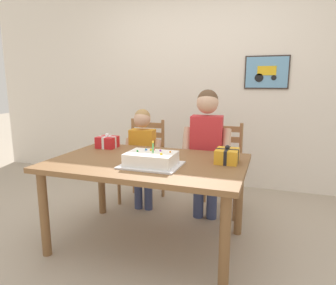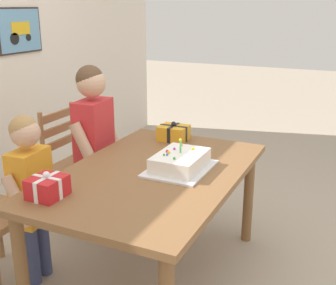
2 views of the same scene
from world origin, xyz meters
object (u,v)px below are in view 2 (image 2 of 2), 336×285
(dining_table, at_px, (153,184))
(chair_right, at_px, (76,165))
(birthday_cake, at_px, (180,162))
(child_younger, at_px, (31,184))
(child_older, at_px, (94,135))
(gift_box_red_large, at_px, (47,187))
(gift_box_beside_cake, at_px, (174,133))

(dining_table, distance_m, chair_right, 1.02)
(birthday_cake, xyz_separation_m, child_younger, (-0.42, 0.79, -0.12))
(dining_table, relative_size, child_older, 1.21)
(chair_right, height_order, child_older, child_older)
(gift_box_red_large, bearing_deg, birthday_cake, -35.91)
(gift_box_red_large, distance_m, gift_box_beside_cake, 1.18)
(dining_table, height_order, birthday_cake, birthday_cake)
(child_younger, bearing_deg, dining_table, -63.17)
(birthday_cake, distance_m, chair_right, 1.15)
(dining_table, xyz_separation_m, child_older, (0.34, 0.65, 0.13))
(gift_box_red_large, xyz_separation_m, child_younger, (0.22, 0.33, -0.13))
(birthday_cake, xyz_separation_m, gift_box_beside_cake, (0.52, 0.28, 0.01))
(dining_table, bearing_deg, gift_box_beside_cake, 12.85)
(birthday_cake, bearing_deg, dining_table, 122.58)
(birthday_cake, relative_size, child_older, 0.34)
(child_younger, bearing_deg, gift_box_red_large, -124.23)
(gift_box_beside_cake, distance_m, child_older, 0.57)
(birthday_cake, relative_size, child_younger, 0.41)
(birthday_cake, height_order, gift_box_red_large, birthday_cake)
(chair_right, bearing_deg, gift_box_red_large, -149.38)
(birthday_cake, bearing_deg, child_younger, 117.90)
(birthday_cake, bearing_deg, child_older, 72.13)
(gift_box_beside_cake, relative_size, child_younger, 0.19)
(gift_box_red_large, distance_m, child_younger, 0.41)
(birthday_cake, relative_size, gift_box_beside_cake, 2.12)
(dining_table, bearing_deg, child_younger, 116.83)
(birthday_cake, distance_m, child_younger, 0.90)
(birthday_cake, xyz_separation_m, chair_right, (0.35, 1.05, -0.31))
(gift_box_beside_cake, relative_size, chair_right, 0.23)
(birthday_cake, distance_m, gift_box_red_large, 0.79)
(gift_box_beside_cake, height_order, child_older, child_older)
(child_younger, bearing_deg, birthday_cake, -62.10)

